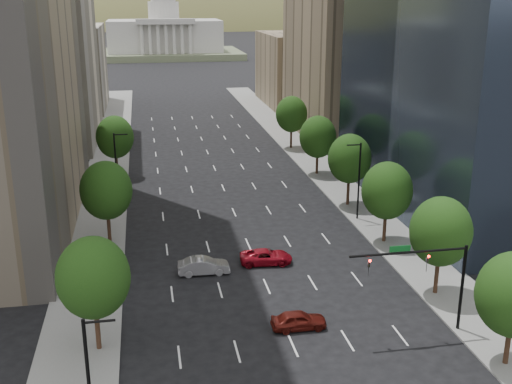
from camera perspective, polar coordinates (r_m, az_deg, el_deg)
sidewalk_left at (r=73.95m, az=-13.99°, el=-2.45°), size 6.00×200.00×0.15m
sidewalk_right at (r=77.99m, az=9.33°, el=-1.09°), size 6.00×200.00×0.15m
midrise_cream_left at (r=113.72m, az=-18.34°, el=13.09°), size 14.00×30.00×35.00m
filler_left at (r=147.10m, az=-16.37°, el=10.76°), size 14.00×26.00×18.00m
parking_tan_right at (r=115.32m, az=7.60°, el=12.60°), size 14.00×30.00×30.00m
filler_right at (r=147.65m, az=3.56°, el=11.06°), size 14.00×26.00×16.00m
tree_right_1 at (r=54.79m, az=16.40°, el=-3.46°), size 5.20×5.20×8.75m
tree_right_2 at (r=65.14m, az=11.79°, el=0.11°), size 5.20×5.20×8.61m
tree_right_3 at (r=75.86m, az=8.48°, el=3.00°), size 5.20×5.20×8.89m
tree_right_4 at (r=88.96m, az=5.62°, el=4.99°), size 5.20×5.20×8.46m
tree_right_5 at (r=104.06m, az=3.24°, el=7.05°), size 5.20×5.20×8.75m
tree_left_0 at (r=45.82m, az=-14.54°, el=-7.54°), size 5.20×5.20×8.75m
tree_left_1 at (r=64.42m, az=-13.43°, el=0.14°), size 5.20×5.20×8.97m
tree_left_2 at (r=89.63m, az=-12.67°, el=4.88°), size 5.20×5.20×8.68m
streetlight_rn at (r=71.41m, az=9.27°, el=1.17°), size 1.70×0.20×9.00m
streetlight_ln at (r=77.18m, az=-12.52°, el=2.22°), size 1.70×0.20×9.00m
traffic_signal at (r=48.58m, az=15.75°, el=-6.89°), size 9.12×0.40×7.38m
capitol at (r=259.88m, az=-8.29°, el=13.87°), size 60.00×40.00×35.20m
foothills at (r=613.69m, az=-6.16°, el=11.67°), size 720.00×413.00×263.00m
car_maroon at (r=49.48m, az=3.90°, el=-11.51°), size 4.29×1.75×1.46m
car_silver at (r=58.45m, az=-4.77°, el=-6.69°), size 4.78×1.74×1.57m
car_red_far at (r=60.40m, az=0.92°, el=-5.88°), size 5.19×2.69×1.40m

